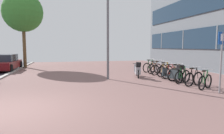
# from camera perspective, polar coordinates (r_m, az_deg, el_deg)

# --- Properties ---
(ground) EXTENTS (21.00, 40.00, 0.13)m
(ground) POSITION_cam_1_polar(r_m,az_deg,el_deg) (6.54, -12.72, -11.49)
(ground) COLOR #2C2932
(bicycle_rack_00) EXTENTS (1.17, 0.65, 0.93)m
(bicycle_rack_00) POSITION_cam_1_polar(r_m,az_deg,el_deg) (10.06, 24.89, -3.77)
(bicycle_rack_00) COLOR black
(bicycle_rack_00) RESTS_ON ground
(bicycle_rack_01) EXTENTS (1.31, 0.53, 0.97)m
(bicycle_rack_01) POSITION_cam_1_polar(r_m,az_deg,el_deg) (10.66, 22.13, -3.09)
(bicycle_rack_01) COLOR black
(bicycle_rack_01) RESTS_ON ground
(bicycle_rack_02) EXTENTS (1.25, 0.60, 0.98)m
(bicycle_rack_02) POSITION_cam_1_polar(r_m,az_deg,el_deg) (11.23, 19.32, -2.55)
(bicycle_rack_02) COLOR black
(bicycle_rack_02) RESTS_ON ground
(bicycle_rack_03) EXTENTS (1.36, 0.47, 1.01)m
(bicycle_rack_03) POSITION_cam_1_polar(r_m,az_deg,el_deg) (11.96, 17.92, -1.96)
(bicycle_rack_03) COLOR black
(bicycle_rack_03) RESTS_ON ground
(bicycle_rack_04) EXTENTS (1.28, 0.47, 0.94)m
(bicycle_rack_04) POSITION_cam_1_polar(r_m,az_deg,el_deg) (12.65, 16.18, -1.61)
(bicycle_rack_04) COLOR black
(bicycle_rack_04) RESTS_ON ground
(bicycle_rack_05) EXTENTS (1.34, 0.48, 0.99)m
(bicycle_rack_05) POSITION_cam_1_polar(r_m,az_deg,el_deg) (13.36, 14.79, -1.12)
(bicycle_rack_05) COLOR black
(bicycle_rack_05) RESTS_ON ground
(bicycle_rack_06) EXTENTS (1.44, 0.47, 1.03)m
(bicycle_rack_06) POSITION_cam_1_polar(r_m,az_deg,el_deg) (14.04, 13.22, -0.70)
(bicycle_rack_06) COLOR black
(bicycle_rack_06) RESTS_ON ground
(bicycle_rack_07) EXTENTS (1.33, 0.57, 0.99)m
(bicycle_rack_07) POSITION_cam_1_polar(r_m,az_deg,el_deg) (14.75, 11.95, -0.42)
(bicycle_rack_07) COLOR black
(bicycle_rack_07) RESTS_ON ground
(bicycle_rack_08) EXTENTS (1.36, 0.53, 1.03)m
(bicycle_rack_08) POSITION_cam_1_polar(r_m,az_deg,el_deg) (15.46, 10.74, -0.08)
(bicycle_rack_08) COLOR black
(bicycle_rack_08) RESTS_ON ground
(scooter_near) EXTENTS (0.67, 1.77, 0.97)m
(scooter_near) POSITION_cam_1_polar(r_m,az_deg,el_deg) (11.60, 17.22, -1.79)
(scooter_near) COLOR black
(scooter_near) RESTS_ON ground
(scooter_mid) EXTENTS (0.75, 1.73, 1.01)m
(scooter_mid) POSITION_cam_1_polar(r_m,az_deg,el_deg) (12.62, 7.28, -0.88)
(scooter_mid) COLOR black
(scooter_mid) RESTS_ON ground
(parked_car_far) EXTENTS (1.81, 4.46, 1.28)m
(parked_car_far) POSITION_cam_1_polar(r_m,az_deg,el_deg) (18.56, -27.97, 1.10)
(parked_car_far) COLOR maroon
(parked_car_far) RESTS_ON ground
(parking_sign) EXTENTS (0.40, 0.07, 2.49)m
(parking_sign) POSITION_cam_1_polar(r_m,az_deg,el_deg) (9.22, 28.58, 2.81)
(parking_sign) COLOR gray
(parking_sign) RESTS_ON ground
(lamp_post) EXTENTS (0.20, 0.52, 6.58)m
(lamp_post) POSITION_cam_1_polar(r_m,az_deg,el_deg) (11.88, -1.20, 14.04)
(lamp_post) COLOR slate
(lamp_post) RESTS_ON ground
(street_tree) EXTENTS (3.51, 3.51, 6.75)m
(street_tree) POSITION_cam_1_polar(r_m,az_deg,el_deg) (20.33, -23.92, 13.97)
(street_tree) COLOR brown
(street_tree) RESTS_ON ground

